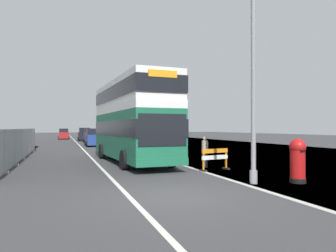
{
  "coord_description": "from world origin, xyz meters",
  "views": [
    {
      "loc": [
        -3.16,
        -9.41,
        2.11
      ],
      "look_at": [
        2.06,
        6.49,
        2.2
      ],
      "focal_mm": 34.46,
      "sensor_mm": 36.0,
      "label": 1
    }
  ],
  "objects_px": {
    "double_decker_bus": "(131,120)",
    "car_oncoming_near": "(94,138)",
    "pedestrian_at_kerb": "(205,152)",
    "lamppost_foreground": "(253,62)",
    "red_pillar_postbox": "(298,159)",
    "car_receding_mid": "(90,136)",
    "car_far_side": "(64,134)",
    "roadworks_barrier": "(215,157)",
    "car_receding_far": "(84,135)"
  },
  "relations": [
    {
      "from": "car_receding_mid",
      "to": "car_receding_far",
      "type": "xyz_separation_m",
      "value": [
        -0.43,
        6.42,
        0.04
      ]
    },
    {
      "from": "roadworks_barrier",
      "to": "car_oncoming_near",
      "type": "xyz_separation_m",
      "value": [
        -3.66,
        23.52,
        0.3
      ]
    },
    {
      "from": "car_oncoming_near",
      "to": "pedestrian_at_kerb",
      "type": "distance_m",
      "value": 22.53
    },
    {
      "from": "car_receding_mid",
      "to": "pedestrian_at_kerb",
      "type": "relative_size",
      "value": 2.38
    },
    {
      "from": "car_receding_mid",
      "to": "car_receding_far",
      "type": "height_order",
      "value": "car_receding_far"
    },
    {
      "from": "double_decker_bus",
      "to": "car_oncoming_near",
      "type": "distance_m",
      "value": 18.61
    },
    {
      "from": "red_pillar_postbox",
      "to": "car_far_side",
      "type": "distance_m",
      "value": 52.97
    },
    {
      "from": "red_pillar_postbox",
      "to": "car_receding_mid",
      "type": "height_order",
      "value": "car_receding_mid"
    },
    {
      "from": "pedestrian_at_kerb",
      "to": "red_pillar_postbox",
      "type": "bearing_deg",
      "value": -76.26
    },
    {
      "from": "lamppost_foreground",
      "to": "car_receding_mid",
      "type": "xyz_separation_m",
      "value": [
        -3.05,
        36.88,
        -3.64
      ]
    },
    {
      "from": "pedestrian_at_kerb",
      "to": "car_oncoming_near",
      "type": "bearing_deg",
      "value": 99.46
    },
    {
      "from": "lamppost_foreground",
      "to": "red_pillar_postbox",
      "type": "bearing_deg",
      "value": -11.93
    },
    {
      "from": "roadworks_barrier",
      "to": "car_receding_far",
      "type": "xyz_separation_m",
      "value": [
        -3.8,
        39.43,
        0.33
      ]
    },
    {
      "from": "double_decker_bus",
      "to": "red_pillar_postbox",
      "type": "relative_size",
      "value": 6.56
    },
    {
      "from": "red_pillar_postbox",
      "to": "pedestrian_at_kerb",
      "type": "bearing_deg",
      "value": 103.74
    },
    {
      "from": "car_oncoming_near",
      "to": "pedestrian_at_kerb",
      "type": "xyz_separation_m",
      "value": [
        3.7,
        -22.23,
        -0.13
      ]
    },
    {
      "from": "car_far_side",
      "to": "car_oncoming_near",
      "type": "bearing_deg",
      "value": -82.43
    },
    {
      "from": "lamppost_foreground",
      "to": "roadworks_barrier",
      "type": "bearing_deg",
      "value": 85.26
    },
    {
      "from": "red_pillar_postbox",
      "to": "car_receding_mid",
      "type": "xyz_separation_m",
      "value": [
        -4.77,
        37.24,
        0.02
      ]
    },
    {
      "from": "roadworks_barrier",
      "to": "pedestrian_at_kerb",
      "type": "xyz_separation_m",
      "value": [
        0.05,
        1.29,
        0.17
      ]
    },
    {
      "from": "red_pillar_postbox",
      "to": "lamppost_foreground",
      "type": "bearing_deg",
      "value": 168.07
    },
    {
      "from": "car_receding_far",
      "to": "pedestrian_at_kerb",
      "type": "relative_size",
      "value": 2.52
    },
    {
      "from": "roadworks_barrier",
      "to": "car_receding_far",
      "type": "distance_m",
      "value": 39.62
    },
    {
      "from": "roadworks_barrier",
      "to": "pedestrian_at_kerb",
      "type": "relative_size",
      "value": 1.01
    },
    {
      "from": "red_pillar_postbox",
      "to": "roadworks_barrier",
      "type": "relative_size",
      "value": 1.02
    },
    {
      "from": "double_decker_bus",
      "to": "pedestrian_at_kerb",
      "type": "height_order",
      "value": "double_decker_bus"
    },
    {
      "from": "double_decker_bus",
      "to": "pedestrian_at_kerb",
      "type": "distance_m",
      "value": 5.21
    },
    {
      "from": "car_oncoming_near",
      "to": "pedestrian_at_kerb",
      "type": "bearing_deg",
      "value": -80.54
    },
    {
      "from": "red_pillar_postbox",
      "to": "pedestrian_at_kerb",
      "type": "relative_size",
      "value": 1.03
    },
    {
      "from": "red_pillar_postbox",
      "to": "car_receding_mid",
      "type": "relative_size",
      "value": 0.43
    },
    {
      "from": "lamppost_foreground",
      "to": "roadworks_barrier",
      "type": "relative_size",
      "value": 5.81
    },
    {
      "from": "red_pillar_postbox",
      "to": "car_receding_far",
      "type": "height_order",
      "value": "car_receding_far"
    },
    {
      "from": "double_decker_bus",
      "to": "car_far_side",
      "type": "relative_size",
      "value": 2.49
    },
    {
      "from": "pedestrian_at_kerb",
      "to": "lamppost_foreground",
      "type": "bearing_deg",
      "value": -94.06
    },
    {
      "from": "car_receding_far",
      "to": "car_far_side",
      "type": "bearing_deg",
      "value": 109.83
    },
    {
      "from": "car_receding_far",
      "to": "car_far_side",
      "type": "relative_size",
      "value": 0.93
    },
    {
      "from": "lamppost_foreground",
      "to": "roadworks_barrier",
      "type": "distance_m",
      "value": 5.52
    },
    {
      "from": "car_oncoming_near",
      "to": "car_receding_far",
      "type": "bearing_deg",
      "value": 90.52
    },
    {
      "from": "pedestrian_at_kerb",
      "to": "car_receding_mid",
      "type": "bearing_deg",
      "value": 96.15
    },
    {
      "from": "red_pillar_postbox",
      "to": "car_receding_far",
      "type": "relative_size",
      "value": 0.41
    },
    {
      "from": "car_receding_far",
      "to": "roadworks_barrier",
      "type": "bearing_deg",
      "value": -84.49
    },
    {
      "from": "car_far_side",
      "to": "pedestrian_at_kerb",
      "type": "bearing_deg",
      "value": -81.53
    },
    {
      "from": "red_pillar_postbox",
      "to": "car_oncoming_near",
      "type": "bearing_deg",
      "value": 100.32
    },
    {
      "from": "red_pillar_postbox",
      "to": "car_receding_far",
      "type": "bearing_deg",
      "value": 96.79
    },
    {
      "from": "double_decker_bus",
      "to": "car_far_side",
      "type": "xyz_separation_m",
      "value": [
        -3.76,
        43.1,
        -1.68
      ]
    },
    {
      "from": "red_pillar_postbox",
      "to": "car_far_side",
      "type": "relative_size",
      "value": 0.38
    },
    {
      "from": "car_oncoming_near",
      "to": "pedestrian_at_kerb",
      "type": "relative_size",
      "value": 2.69
    },
    {
      "from": "lamppost_foreground",
      "to": "red_pillar_postbox",
      "type": "xyz_separation_m",
      "value": [
        1.72,
        -0.36,
        -3.66
      ]
    },
    {
      "from": "double_decker_bus",
      "to": "red_pillar_postbox",
      "type": "distance_m",
      "value": 10.42
    },
    {
      "from": "car_far_side",
      "to": "pedestrian_at_kerb",
      "type": "relative_size",
      "value": 2.71
    }
  ]
}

